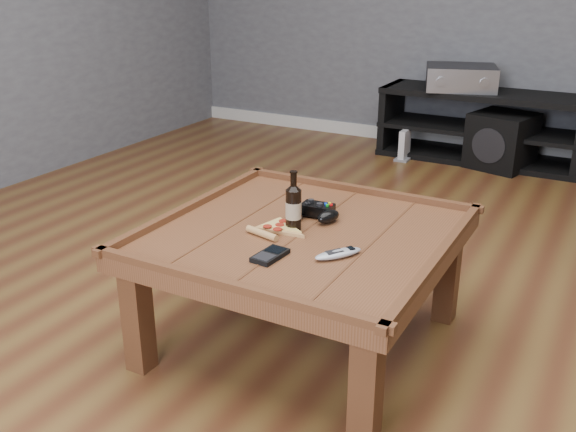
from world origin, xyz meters
The scene contains 12 objects.
ground centered at (0.00, 0.00, 0.00)m, with size 6.00×6.00×0.00m, color #4F2A16.
baseboard centered at (0.00, 2.99, 0.05)m, with size 5.00×0.02×0.10m, color silver.
coffee_table centered at (0.00, 0.00, 0.39)m, with size 1.03×1.03×0.48m.
media_console centered at (0.00, 2.75, 0.25)m, with size 1.40×0.45×0.50m.
beer_bottle centered at (-0.04, 0.00, 0.54)m, with size 0.06×0.06×0.22m.
game_controller centered at (-0.02, 0.13, 0.48)m, with size 0.21×0.14×0.06m.
pizza_slice centered at (-0.09, -0.04, 0.46)m, with size 0.20×0.27×0.03m.
smartphone centered at (0.01, -0.24, 0.46)m, with size 0.08×0.14×0.02m.
remote_control centered at (0.20, -0.13, 0.46)m, with size 0.14×0.17×0.02m.
av_receiver centered at (-0.17, 2.74, 0.58)m, with size 0.57×0.52×0.17m.
subwoofer centered at (0.18, 2.65, 0.19)m, with size 0.47×0.47×0.38m.
game_console centered at (-0.47, 2.51, 0.10)m, with size 0.10×0.18×0.22m.
Camera 1 is at (0.95, -1.85, 1.33)m, focal length 40.00 mm.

